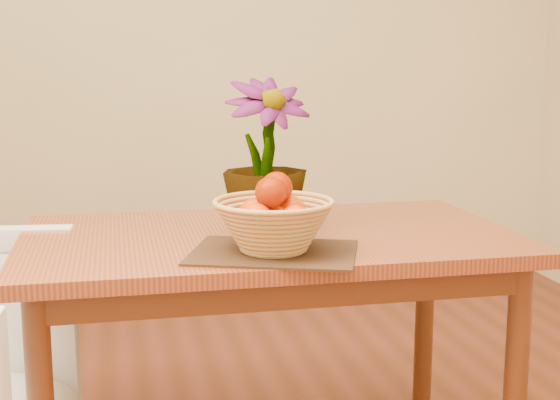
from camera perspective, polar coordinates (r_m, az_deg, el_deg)
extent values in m
cube|color=beige|center=(4.11, -6.25, 11.67)|extent=(4.00, 0.02, 2.70)
cube|color=brown|center=(2.24, -0.79, -2.93)|extent=(1.40, 0.80, 0.04)
cube|color=#4C2511|center=(2.25, -0.79, -4.41)|extent=(1.28, 0.68, 0.08)
cylinder|color=#4C2511|center=(2.28, 16.83, -13.10)|extent=(0.06, 0.06, 0.71)
cylinder|color=#4C2511|center=(2.62, -15.83, -9.92)|extent=(0.06, 0.06, 0.71)
cylinder|color=#4C2511|center=(2.81, 10.52, -8.29)|extent=(0.06, 0.06, 0.71)
cube|color=#372014|center=(2.00, -0.47, -3.86)|extent=(0.50, 0.44, 0.01)
cylinder|color=tan|center=(2.00, -0.47, -3.66)|extent=(0.16, 0.16, 0.01)
sphere|color=red|center=(1.98, -0.47, -1.32)|extent=(0.07, 0.07, 0.07)
sphere|color=red|center=(2.03, 0.76, -0.83)|extent=(0.08, 0.08, 0.08)
sphere|color=red|center=(2.02, -1.95, -0.98)|extent=(0.08, 0.08, 0.08)
sphere|color=red|center=(1.93, -1.77, -1.42)|extent=(0.08, 0.08, 0.08)
sphere|color=red|center=(1.94, 1.08, -1.47)|extent=(0.08, 0.08, 0.08)
sphere|color=red|center=(1.99, -0.25, 0.91)|extent=(0.08, 0.08, 0.08)
sphere|color=red|center=(1.94, -0.70, 0.57)|extent=(0.08, 0.08, 0.08)
sphere|color=red|center=(1.99, -0.25, 0.91)|extent=(0.08, 0.08, 0.08)
sphere|color=red|center=(1.94, -0.70, 0.57)|extent=(0.08, 0.08, 0.08)
imported|color=#1F4A15|center=(2.21, -1.08, 3.21)|extent=(0.29, 0.29, 0.44)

